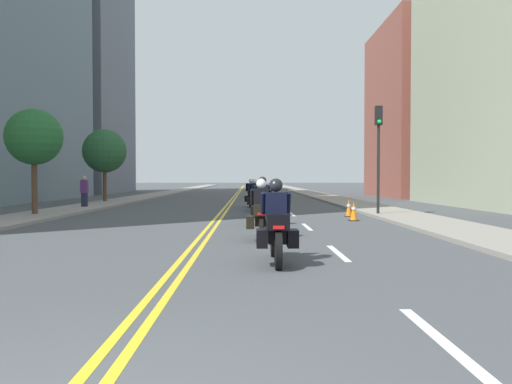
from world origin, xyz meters
The scene contains 20 objects.
ground_plane centered at (0.00, 48.00, 0.00)m, with size 264.00×264.00×0.00m, color #43474A.
sidewalk_left centered at (-7.60, 48.00, 0.06)m, with size 2.57×144.00×0.12m, color gray.
sidewalk_right centered at (7.60, 48.00, 0.06)m, with size 2.57×144.00×0.12m, color gray.
centreline_yellow_inner centered at (-0.12, 48.00, 0.00)m, with size 0.12×132.00×0.01m, color yellow.
centreline_yellow_outer centered at (0.12, 48.00, 0.00)m, with size 0.12×132.00×0.01m, color yellow.
lane_dashes_white centered at (3.16, 29.00, 0.00)m, with size 0.14×56.40×0.01m.
building_left_2 centered at (-17.53, 53.71, 13.97)m, with size 9.50×14.76×27.95m.
building_right_2 centered at (17.26, 42.48, 7.53)m, with size 8.96×12.73×15.05m.
motorcycle_0 centered at (1.75, 6.64, 0.66)m, with size 0.76×2.25×1.61m.
motorcycle_1 centered at (1.56, 10.48, 0.66)m, with size 0.77×2.19×1.60m.
motorcycle_2 centered at (1.69, 14.40, 0.68)m, with size 0.78×2.18×1.67m.
motorcycle_3 centered at (1.69, 17.91, 0.65)m, with size 0.77×2.29×1.60m.
motorcycle_4 centered at (1.52, 22.23, 0.66)m, with size 0.77×2.22×1.59m.
motorcycle_5 centered at (1.34, 25.57, 0.65)m, with size 0.78×2.28×1.60m.
traffic_cone_0 centered at (5.20, 16.43, 0.37)m, with size 0.34×0.34×0.74m.
traffic_cone_1 centered at (5.42, 18.56, 0.37)m, with size 0.32×0.32×0.74m.
traffic_light_near centered at (6.71, 18.76, 3.21)m, with size 0.28×0.38×4.67m.
pedestrian_0 centered at (-7.44, 24.21, 0.90)m, with size 0.40×0.30×1.75m.
street_tree_0 centered at (-8.22, 30.86, 3.38)m, with size 2.83×2.83×4.81m.
street_tree_1 centered at (-7.81, 18.81, 3.33)m, with size 2.36×2.36×4.53m.
Camera 1 is at (1.24, -3.09, 1.61)m, focal length 36.32 mm.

